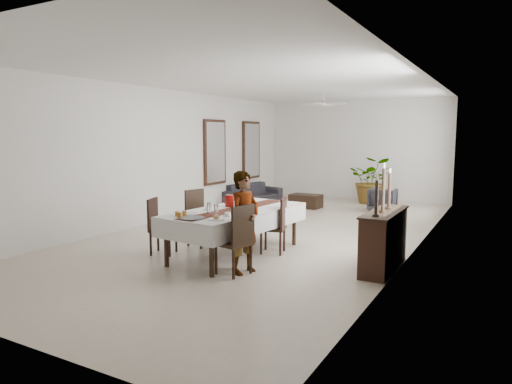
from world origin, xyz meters
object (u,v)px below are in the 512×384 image
object	(u,v)px
woman	(244,222)
sofa	(252,193)
dining_table_top	(236,211)
red_pitcher	(229,201)
sideboard_body	(384,241)

from	to	relation	value
woman	sofa	xyz separation A→B (m)	(-3.47, 6.35, -0.48)
dining_table_top	red_pitcher	bearing A→B (deg)	149.04
dining_table_top	woman	world-z (taller)	woman
dining_table_top	woman	distance (m)	1.06
woman	sofa	distance (m)	7.25
red_pitcher	sideboard_body	xyz separation A→B (m)	(2.71, 0.20, -0.47)
woman	dining_table_top	bearing A→B (deg)	49.30
dining_table_top	sideboard_body	distance (m)	2.51
red_pitcher	sideboard_body	bearing A→B (deg)	4.23
sideboard_body	sofa	distance (m)	7.36
red_pitcher	woman	bearing A→B (deg)	-48.15
sofa	woman	bearing A→B (deg)	-137.44
woman	sofa	bearing A→B (deg)	39.42
red_pitcher	sofa	distance (m)	5.95
woman	sideboard_body	bearing A→B (deg)	-45.21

